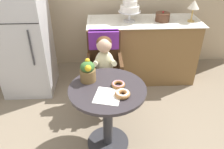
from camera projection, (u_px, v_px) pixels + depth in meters
name	position (u px, v px, depth m)	size (l,w,h in m)	color
ground_plane	(108.00, 142.00, 2.46)	(8.00, 8.00, 0.00)	gray
cafe_table	(108.00, 106.00, 2.19)	(0.72, 0.72, 0.72)	#332D33
wicker_chair	(104.00, 58.00, 2.74)	(0.42, 0.45, 0.95)	#472D19
seated_child	(104.00, 62.00, 2.58)	(0.27, 0.32, 0.73)	beige
paper_napkin	(108.00, 96.00, 1.97)	(0.22, 0.24, 0.00)	white
donut_front	(123.00, 94.00, 1.96)	(0.13, 0.13, 0.04)	#AD7542
donut_mid	(118.00, 84.00, 2.09)	(0.13, 0.13, 0.03)	#936033
flower_vase	(88.00, 71.00, 2.12)	(0.15, 0.16, 0.22)	brown
display_counter	(142.00, 50.00, 3.34)	(1.56, 0.62, 0.90)	olive
tiered_cake_stand	(130.00, 6.00, 2.99)	(0.30, 0.30, 0.33)	silver
round_layer_cake	(163.00, 17.00, 3.07)	(0.19, 0.19, 0.14)	#4C2D1E
table_lamp	(194.00, 5.00, 2.96)	(0.15, 0.15, 0.28)	#B28C47
refrigerator	(22.00, 32.00, 2.89)	(0.64, 0.63, 1.70)	silver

